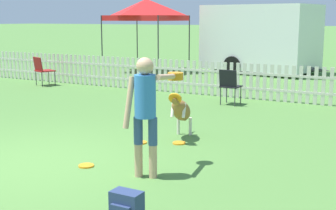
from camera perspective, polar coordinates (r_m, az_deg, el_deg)
name	(u,v)px	position (r m, az deg, el deg)	size (l,w,h in m)	color
ground_plane	(30,163)	(7.16, -16.48, -6.81)	(240.00, 240.00, 0.00)	#4C7A38
handler_person	(147,103)	(6.10, -2.55, 0.29)	(0.46, 1.03, 1.59)	tan
leaping_dog	(181,110)	(8.11, 1.56, -0.64)	(0.49, 1.11, 0.88)	olive
frisbee_near_handler	(86,166)	(6.82, -9.94, -7.30)	(0.22, 0.22, 0.02)	orange
frisbee_near_dog	(140,143)	(7.94, -3.39, -4.59)	(0.22, 0.22, 0.02)	orange
frisbee_midfield	(179,143)	(7.90, 1.36, -4.65)	(0.22, 0.22, 0.02)	orange
backpack_on_grass	(126,207)	(4.98, -5.10, -12.26)	(0.33, 0.23, 0.33)	navy
picket_fence	(215,79)	(12.66, 5.79, 3.19)	(24.01, 0.04, 0.93)	beige
folding_chair_blue_left	(42,68)	(15.04, -15.10, 4.32)	(0.66, 0.67, 0.90)	#333338
folding_chair_center	(230,84)	(11.37, 7.51, 2.59)	(0.45, 0.47, 0.87)	#333338
canopy_tent_main	(146,10)	(18.33, -2.65, 11.51)	(2.51, 2.51, 2.80)	#333338
equipment_trailer	(261,37)	(18.35, 11.21, 8.09)	(4.98, 3.01, 2.56)	white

